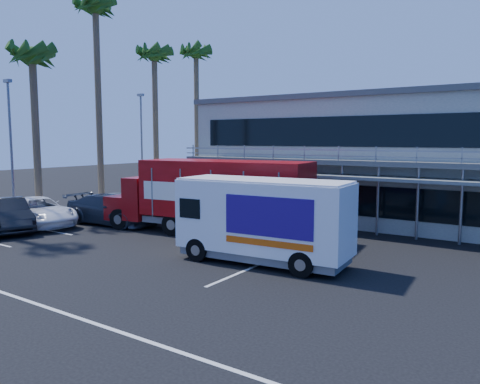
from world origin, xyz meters
The scene contains 15 objects.
ground centered at (0.00, 0.00, 0.00)m, with size 120.00×120.00×0.00m, color black.
building centered at (3.00, 14.94, 3.66)m, with size 22.40×12.00×7.30m.
curb_strip centered at (-15.00, 6.00, 0.08)m, with size 3.00×32.00×0.16m, color #A5A399.
palm_c centered at (-14.90, 3.00, 9.21)m, with size 2.80×2.80×10.75m.
palm_d centered at (-15.20, 8.00, 12.80)m, with size 2.80×2.80×14.75m.
palm_e centered at (-14.70, 13.00, 10.57)m, with size 2.80×2.80×12.25m.
palm_f centered at (-15.10, 18.50, 11.47)m, with size 2.80×2.80×13.25m.
light_pole_near centered at (-14.20, 1.00, 4.50)m, with size 0.50×0.25×8.09m.
light_pole_far centered at (-14.20, 11.00, 4.50)m, with size 0.50×0.25×8.09m.
red_truck centered at (-3.05, 4.91, 2.06)m, with size 11.36×3.94×3.74m.
white_van centered at (1.99, 1.61, 1.74)m, with size 6.86×2.82×3.27m.
parked_car_b centered at (-12.50, -0.38, 0.85)m, with size 1.81×5.19×1.71m, color black.
parked_car_c centered at (-12.50, 1.30, 0.79)m, with size 2.63×5.71×1.59m, color white.
parked_car_d centered at (-9.50, 4.00, 0.83)m, with size 2.34×5.74×1.67m, color #333844.
parked_car_e centered at (-12.40, 7.20, 0.68)m, with size 1.60×3.97×1.35m, color slate.
Camera 1 is at (11.22, -13.60, 4.80)m, focal length 35.00 mm.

